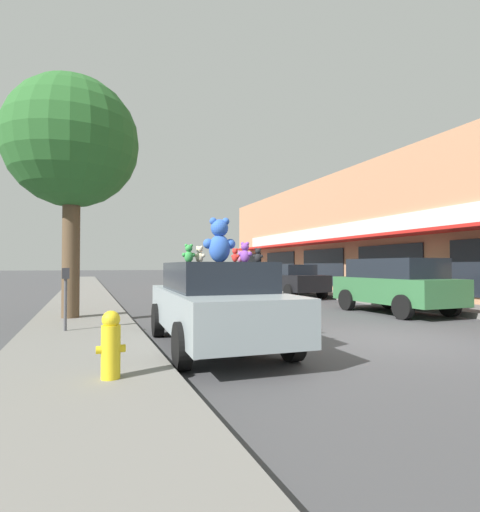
# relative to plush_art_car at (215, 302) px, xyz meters

# --- Properties ---
(ground_plane) EXTENTS (260.00, 260.00, 0.00)m
(ground_plane) POSITION_rel_plush_art_car_xyz_m (3.39, -0.57, -0.82)
(ground_plane) COLOR #424244
(sidewalk_near) EXTENTS (2.30, 90.00, 0.16)m
(sidewalk_near) POSITION_rel_plush_art_car_xyz_m (-2.27, -0.57, -0.74)
(sidewalk_near) COLOR slate
(sidewalk_near) RESTS_ON ground_plane
(storefront_row) EXTENTS (12.98, 31.19, 6.46)m
(storefront_row) POSITION_rel_plush_art_car_xyz_m (16.03, 9.61, 2.41)
(storefront_row) COLOR tan
(storefront_row) RESTS_ON ground_plane
(plush_art_car) EXTENTS (2.08, 4.66, 1.54)m
(plush_art_car) POSITION_rel_plush_art_car_xyz_m (0.00, 0.00, 0.00)
(plush_art_car) COLOR #8C999E
(plush_art_car) RESTS_ON ground_plane
(teddy_bear_giant) EXTENTS (0.63, 0.41, 0.83)m
(teddy_bear_giant) POSITION_rel_plush_art_car_xyz_m (0.11, 0.07, 1.12)
(teddy_bear_giant) COLOR blue
(teddy_bear_giant) RESTS_ON plush_art_car
(teddy_bear_red) EXTENTS (0.13, 0.17, 0.22)m
(teddy_bear_red) POSITION_rel_plush_art_car_xyz_m (0.04, -0.95, 0.82)
(teddy_bear_red) COLOR red
(teddy_bear_red) RESTS_ON plush_art_car
(teddy_bear_black) EXTENTS (0.18, 0.15, 0.24)m
(teddy_bear_black) POSITION_rel_plush_art_car_xyz_m (0.52, -0.76, 0.83)
(teddy_bear_black) COLOR black
(teddy_bear_black) RESTS_ON plush_art_car
(teddy_bear_white) EXTENTS (0.18, 0.17, 0.26)m
(teddy_bear_white) POSITION_rel_plush_art_car_xyz_m (0.52, 1.12, 0.84)
(teddy_bear_white) COLOR white
(teddy_bear_white) RESTS_ON plush_art_car
(teddy_bear_cream) EXTENTS (0.22, 0.23, 0.33)m
(teddy_bear_cream) POSITION_rel_plush_art_car_xyz_m (-0.10, 0.68, 0.88)
(teddy_bear_cream) COLOR beige
(teddy_bear_cream) RESTS_ON plush_art_car
(teddy_bear_pink) EXTENTS (0.17, 0.12, 0.22)m
(teddy_bear_pink) POSITION_rel_plush_art_car_xyz_m (0.49, -0.00, 0.82)
(teddy_bear_pink) COLOR pink
(teddy_bear_pink) RESTS_ON plush_art_car
(teddy_bear_purple) EXTENTS (0.25, 0.26, 0.38)m
(teddy_bear_purple) POSITION_rel_plush_art_car_xyz_m (0.54, -0.13, 0.90)
(teddy_bear_purple) COLOR purple
(teddy_bear_purple) RESTS_ON plush_art_car
(teddy_bear_green) EXTENTS (0.27, 0.17, 0.36)m
(teddy_bear_green) POSITION_rel_plush_art_car_xyz_m (-0.34, 0.61, 0.89)
(teddy_bear_green) COLOR green
(teddy_bear_green) RESTS_ON plush_art_car
(teddy_bear_orange) EXTENTS (0.17, 0.12, 0.22)m
(teddy_bear_orange) POSITION_rel_plush_art_car_xyz_m (0.41, 0.90, 0.82)
(teddy_bear_orange) COLOR orange
(teddy_bear_orange) RESTS_ON plush_art_car
(parked_car_far_center) EXTENTS (1.93, 4.05, 1.70)m
(parked_car_far_center) POSITION_rel_plush_art_car_xyz_m (6.78, 2.89, 0.10)
(parked_car_far_center) COLOR #336B3D
(parked_car_far_center) RESTS_ON ground_plane
(parked_car_far_right) EXTENTS (1.85, 4.04, 1.53)m
(parked_car_far_right) POSITION_rel_plush_art_car_xyz_m (6.78, 9.51, -0.01)
(parked_car_far_right) COLOR black
(parked_car_far_right) RESTS_ON ground_plane
(street_tree) EXTENTS (3.34, 3.34, 6.16)m
(street_tree) POSITION_rel_plush_art_car_xyz_m (-2.55, 4.08, 3.79)
(street_tree) COLOR brown
(street_tree) RESTS_ON sidewalk_near
(fire_hydrant) EXTENTS (0.33, 0.22, 0.79)m
(fire_hydrant) POSITION_rel_plush_art_car_xyz_m (-1.92, -2.03, -0.26)
(fire_hydrant) COLOR yellow
(fire_hydrant) RESTS_ON sidewalk_near
(parking_meter) EXTENTS (0.14, 0.10, 1.27)m
(parking_meter) POSITION_rel_plush_art_car_xyz_m (-2.57, 1.89, 0.15)
(parking_meter) COLOR #4C4C51
(parking_meter) RESTS_ON sidewalk_near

